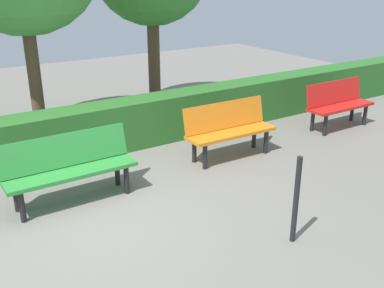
# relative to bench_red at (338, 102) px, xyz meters

# --- Properties ---
(ground_plane) EXTENTS (19.92, 19.92, 0.00)m
(ground_plane) POSITION_rel_bench_red_xyz_m (5.07, 0.80, -0.48)
(ground_plane) COLOR gray
(bench_red) EXTENTS (1.40, 0.47, 0.86)m
(bench_red) POSITION_rel_bench_red_xyz_m (0.00, 0.00, 0.00)
(bench_red) COLOR red
(bench_red) RESTS_ON ground_plane
(bench_orange) EXTENTS (1.48, 0.50, 0.86)m
(bench_orange) POSITION_rel_bench_red_xyz_m (2.58, 0.04, 0.00)
(bench_orange) COLOR orange
(bench_orange) RESTS_ON ground_plane
(bench_green) EXTENTS (1.64, 0.47, 0.86)m
(bench_green) POSITION_rel_bench_red_xyz_m (5.16, 0.11, 0.01)
(bench_green) COLOR #2D8C38
(bench_green) RESTS_ON ground_plane
(hedge_row) EXTENTS (15.92, 0.55, 0.79)m
(hedge_row) POSITION_rel_bench_red_xyz_m (3.93, -1.21, -0.08)
(hedge_row) COLOR #2D6B28
(hedge_row) RESTS_ON ground_plane
(railing_post_mid) EXTENTS (0.06, 0.06, 1.00)m
(railing_post_mid) POSITION_rel_bench_red_xyz_m (3.44, 2.34, 0.02)
(railing_post_mid) COLOR black
(railing_post_mid) RESTS_ON ground_plane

